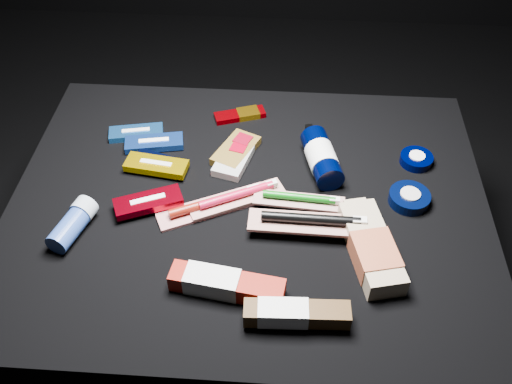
# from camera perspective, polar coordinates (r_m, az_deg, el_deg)

# --- Properties ---
(ground) EXTENTS (3.00, 3.00, 0.00)m
(ground) POSITION_cam_1_polar(r_m,az_deg,el_deg) (1.48, -0.62, -11.73)
(ground) COLOR black
(ground) RESTS_ON ground
(cloth_table) EXTENTS (0.98, 0.78, 0.40)m
(cloth_table) POSITION_cam_1_polar(r_m,az_deg,el_deg) (1.32, -0.68, -7.01)
(cloth_table) COLOR black
(cloth_table) RESTS_ON ground
(luna_bar_0) EXTENTS (0.13, 0.07, 0.02)m
(luna_bar_0) POSITION_cam_1_polar(r_m,az_deg,el_deg) (1.35, -11.89, 5.83)
(luna_bar_0) COLOR #1E5EAE
(luna_bar_0) RESTS_ON cloth_table
(luna_bar_1) EXTENTS (0.14, 0.07, 0.02)m
(luna_bar_1) POSITION_cam_1_polar(r_m,az_deg,el_deg) (1.31, -10.15, 4.86)
(luna_bar_1) COLOR #1B47AC
(luna_bar_1) RESTS_ON cloth_table
(luna_bar_2) EXTENTS (0.11, 0.07, 0.01)m
(luna_bar_2) POSITION_cam_1_polar(r_m,az_deg,el_deg) (1.26, -9.74, 3.04)
(luna_bar_2) COLOR black
(luna_bar_2) RESTS_ON cloth_table
(luna_bar_3) EXTENTS (0.14, 0.07, 0.02)m
(luna_bar_3) POSITION_cam_1_polar(r_m,az_deg,el_deg) (1.24, -9.93, 2.63)
(luna_bar_3) COLOR #E2B600
(luna_bar_3) RESTS_ON cloth_table
(luna_bar_4) EXTENTS (0.14, 0.10, 0.02)m
(luna_bar_4) POSITION_cam_1_polar(r_m,az_deg,el_deg) (1.16, -10.72, -0.99)
(luna_bar_4) COLOR #6D000C
(luna_bar_4) RESTS_ON cloth_table
(clif_bar_0) EXTENTS (0.11, 0.14, 0.02)m
(clif_bar_0) POSITION_cam_1_polar(r_m,az_deg,el_deg) (1.27, -1.90, 4.28)
(clif_bar_0) COLOR brown
(clif_bar_0) RESTS_ON cloth_table
(clif_bar_1) EXTENTS (0.09, 0.13, 0.02)m
(clif_bar_1) POSITION_cam_1_polar(r_m,az_deg,el_deg) (1.25, -2.15, 3.43)
(clif_bar_1) COLOR #A2A19B
(clif_bar_1) RESTS_ON cloth_table
(power_bar) EXTENTS (0.13, 0.07, 0.01)m
(power_bar) POSITION_cam_1_polar(r_m,az_deg,el_deg) (1.37, -1.35, 7.76)
(power_bar) COLOR #880006
(power_bar) RESTS_ON cloth_table
(lotion_bottle) EXTENTS (0.09, 0.19, 0.06)m
(lotion_bottle) POSITION_cam_1_polar(r_m,az_deg,el_deg) (1.23, 6.57, 3.46)
(lotion_bottle) COLOR black
(lotion_bottle) RESTS_ON cloth_table
(cream_tin_upper) EXTENTS (0.07, 0.07, 0.02)m
(cream_tin_upper) POSITION_cam_1_polar(r_m,az_deg,el_deg) (1.29, 15.73, 3.17)
(cream_tin_upper) COLOR black
(cream_tin_upper) RESTS_ON cloth_table
(cream_tin_lower) EXTENTS (0.08, 0.08, 0.03)m
(cream_tin_lower) POSITION_cam_1_polar(r_m,az_deg,el_deg) (1.20, 15.08, -0.58)
(cream_tin_lower) COLOR black
(cream_tin_lower) RESTS_ON cloth_table
(bodywash_bottle) EXTENTS (0.12, 0.22, 0.04)m
(bodywash_bottle) POSITION_cam_1_polar(r_m,az_deg,el_deg) (1.08, 11.48, -5.58)
(bodywash_bottle) COLOR tan
(bodywash_bottle) RESTS_ON cloth_table
(deodorant_stick) EXTENTS (0.08, 0.12, 0.05)m
(deodorant_stick) POSITION_cam_1_polar(r_m,az_deg,el_deg) (1.15, -17.82, -3.03)
(deodorant_stick) COLOR navy
(deodorant_stick) RESTS_ON cloth_table
(toothbrush_pack_0) EXTENTS (0.23, 0.15, 0.03)m
(toothbrush_pack_0) POSITION_cam_1_polar(r_m,az_deg,el_deg) (1.15, -4.18, -1.19)
(toothbrush_pack_0) COLOR silver
(toothbrush_pack_0) RESTS_ON cloth_table
(toothbrush_pack_1) EXTENTS (0.20, 0.13, 0.02)m
(toothbrush_pack_1) POSITION_cam_1_polar(r_m,az_deg,el_deg) (1.16, -1.82, -0.46)
(toothbrush_pack_1) COLOR beige
(toothbrush_pack_1) RESTS_ON cloth_table
(toothbrush_pack_2) EXTENTS (0.19, 0.06, 0.02)m
(toothbrush_pack_2) POSITION_cam_1_polar(r_m,az_deg,el_deg) (1.15, 4.44, -0.73)
(toothbrush_pack_2) COLOR silver
(toothbrush_pack_2) RESTS_ON cloth_table
(toothbrush_pack_3) EXTENTS (0.24, 0.06, 0.03)m
(toothbrush_pack_3) POSITION_cam_1_polar(r_m,az_deg,el_deg) (1.09, 5.65, -2.95)
(toothbrush_pack_3) COLOR beige
(toothbrush_pack_3) RESTS_ON cloth_table
(toothpaste_carton_red) EXTENTS (0.21, 0.07, 0.04)m
(toothpaste_carton_red) POSITION_cam_1_polar(r_m,az_deg,el_deg) (1.02, -3.44, -9.15)
(toothpaste_carton_red) COLOR maroon
(toothpaste_carton_red) RESTS_ON cloth_table
(toothpaste_carton_green) EXTENTS (0.18, 0.05, 0.03)m
(toothpaste_carton_green) POSITION_cam_1_polar(r_m,az_deg,el_deg) (0.98, 3.62, -12.04)
(toothpaste_carton_green) COLOR #3C250D
(toothpaste_carton_green) RESTS_ON cloth_table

